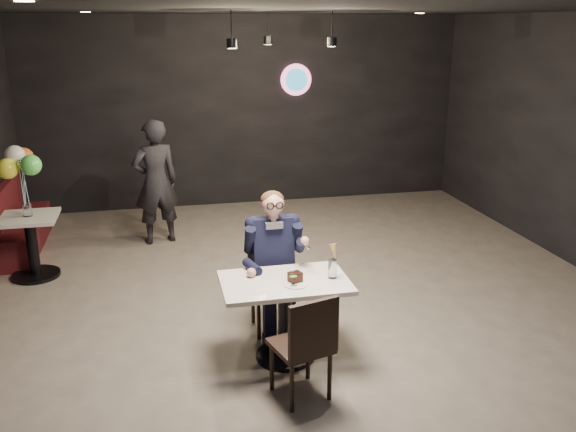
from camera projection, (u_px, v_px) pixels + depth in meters
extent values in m
plane|color=gray|center=(319.00, 326.00, 6.03)|extent=(9.00, 9.00, 0.00)
cube|color=black|center=(277.00, 22.00, 7.02)|extent=(1.40, 1.20, 0.36)
cube|color=white|center=(285.00, 320.00, 5.36)|extent=(1.10, 0.70, 0.75)
cube|color=black|center=(273.00, 286.00, 5.85)|extent=(0.42, 0.46, 0.92)
cube|color=black|center=(300.00, 344.00, 4.79)|extent=(0.53, 0.56, 0.92)
cube|color=black|center=(273.00, 260.00, 5.77)|extent=(0.60, 0.80, 1.44)
cylinder|color=white|center=(296.00, 284.00, 5.16)|extent=(0.21, 0.21, 0.01)
cube|color=black|center=(295.00, 277.00, 5.19)|extent=(0.13, 0.12, 0.08)
ellipsoid|color=green|center=(293.00, 276.00, 5.10)|extent=(0.07, 0.04, 0.01)
cylinder|color=silver|center=(332.00, 269.00, 5.28)|extent=(0.07, 0.07, 0.17)
cone|color=#D7AF58|center=(334.00, 252.00, 5.21)|extent=(0.08, 0.08, 0.14)
cube|color=#3F0D14|center=(21.00, 217.00, 7.96)|extent=(0.44, 1.77, 0.88)
cube|color=white|center=(32.00, 245.00, 7.10)|extent=(0.63, 0.63, 0.79)
cylinder|color=silver|center=(28.00, 210.00, 6.97)|extent=(0.10, 0.10, 0.15)
cube|color=#FEFC35|center=(23.00, 174.00, 6.84)|extent=(0.43, 0.43, 0.70)
imported|color=black|center=(156.00, 182.00, 8.12)|extent=(0.70, 0.55, 1.68)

